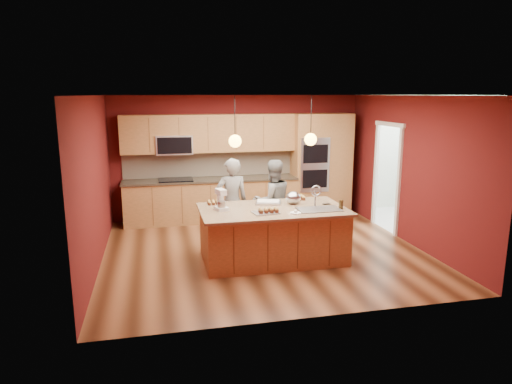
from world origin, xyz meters
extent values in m
plane|color=#402010|center=(0.00, 0.00, 0.00)|extent=(5.50, 5.50, 0.00)
plane|color=silver|center=(0.00, 0.00, 2.70)|extent=(5.50, 5.50, 0.00)
plane|color=#531111|center=(0.00, 2.50, 1.35)|extent=(5.50, 0.00, 5.50)
plane|color=#531111|center=(0.00, -2.50, 1.35)|extent=(5.50, 0.00, 5.50)
plane|color=#531111|center=(-2.75, 0.00, 1.35)|extent=(0.00, 5.00, 5.00)
plane|color=#531111|center=(2.75, 0.00, 1.35)|extent=(0.00, 5.00, 5.00)
cube|color=olive|center=(-0.65, 2.20, 0.45)|extent=(3.70, 0.60, 0.90)
cube|color=#2B2419|center=(-0.65, 2.19, 0.92)|extent=(3.74, 0.64, 0.04)
cube|color=beige|center=(-0.65, 2.48, 1.22)|extent=(3.70, 0.03, 0.56)
cube|color=olive|center=(-0.65, 2.32, 1.90)|extent=(3.70, 0.36, 0.80)
cube|color=black|center=(-1.40, 2.18, 0.94)|extent=(0.72, 0.52, 0.03)
cube|color=#B0B3B8|center=(-1.40, 2.30, 1.68)|extent=(0.76, 0.40, 0.40)
cube|color=olive|center=(1.60, 2.20, 1.15)|extent=(0.80, 0.60, 2.30)
cube|color=#B0B3B8|center=(1.60, 1.90, 1.20)|extent=(0.66, 0.04, 1.20)
cube|color=olive|center=(2.25, 2.20, 1.15)|extent=(0.50, 0.60, 2.30)
plane|color=beige|center=(3.65, 1.20, 0.00)|extent=(2.60, 2.60, 0.00)
plane|color=silver|center=(4.55, 1.20, 1.35)|extent=(0.00, 2.70, 2.70)
cube|color=white|center=(4.35, 1.20, 1.95)|extent=(0.35, 2.40, 0.75)
cylinder|color=black|center=(-0.57, -0.40, 2.35)|extent=(0.01, 0.01, 0.70)
sphere|color=yellow|center=(-0.57, -0.40, 2.00)|extent=(0.20, 0.20, 0.20)
cylinder|color=black|center=(0.67, -0.40, 2.35)|extent=(0.01, 0.01, 0.70)
sphere|color=yellow|center=(0.67, -0.40, 2.00)|extent=(0.20, 0.20, 0.20)
cube|color=olive|center=(0.05, -0.40, 0.42)|extent=(2.29, 1.24, 0.84)
cube|color=#CFB281|center=(0.05, -0.40, 0.86)|extent=(2.39, 1.34, 0.04)
cube|color=#B0B3B8|center=(0.77, -0.64, 0.80)|extent=(0.69, 0.40, 0.18)
imported|color=black|center=(-0.48, 0.52, 0.80)|extent=(0.60, 0.42, 1.60)
imported|color=slate|center=(0.29, 0.52, 0.78)|extent=(0.83, 0.69, 1.55)
cube|color=white|center=(-0.79, -0.33, 0.91)|extent=(0.24, 0.27, 0.05)
cube|color=white|center=(-0.79, -0.23, 1.05)|extent=(0.11, 0.09, 0.23)
cube|color=white|center=(-0.79, -0.31, 1.18)|extent=(0.18, 0.26, 0.09)
cylinder|color=#AAADB0|center=(-0.79, -0.36, 0.97)|extent=(0.13, 0.13, 0.13)
cube|color=silver|center=(0.06, -0.05, 0.90)|extent=(0.50, 0.43, 0.03)
cube|color=white|center=(0.06, -0.05, 0.92)|extent=(0.43, 0.36, 0.02)
cube|color=#B0B3B8|center=(-0.14, -0.67, 0.89)|extent=(0.44, 0.34, 0.02)
ellipsoid|color=#AAADB0|center=(0.47, -0.17, 0.99)|extent=(0.26, 0.26, 0.22)
cylinder|color=white|center=(0.32, -0.79, 0.89)|extent=(0.17, 0.17, 0.01)
cylinder|color=#392912|center=(1.13, -0.66, 0.95)|extent=(0.07, 0.07, 0.14)
cube|color=black|center=(1.01, -0.33, 0.89)|extent=(0.13, 0.08, 0.01)
cube|color=white|center=(4.22, 0.83, 0.55)|extent=(0.83, 0.84, 1.11)
cube|color=white|center=(4.19, 1.49, 0.44)|extent=(0.59, 0.61, 0.89)
camera|label=1|loc=(-1.80, -7.44, 2.72)|focal=32.00mm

